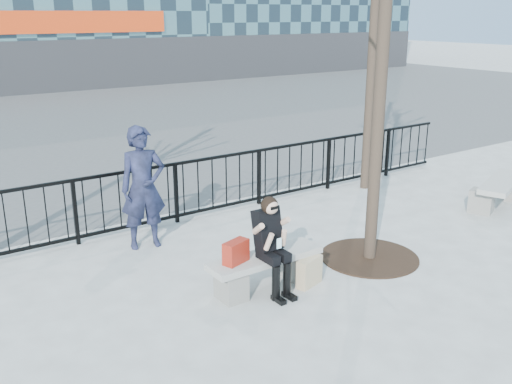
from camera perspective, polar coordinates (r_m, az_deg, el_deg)
ground at (r=7.93m, az=0.94°, el=-9.55°), size 120.00×120.00×0.00m
street_surface at (r=21.44m, az=-23.32°, el=6.39°), size 60.00×23.00×0.01m
railing at (r=10.12m, az=-9.00°, el=-0.27°), size 14.00×0.06×1.10m
tree_grate at (r=9.00m, az=11.26°, el=-6.40°), size 1.50×1.50×0.02m
bench_main at (r=7.79m, az=0.95°, el=-7.58°), size 1.65×0.46×0.49m
bench_second at (r=11.99m, az=23.29°, el=0.17°), size 1.80×0.50×0.53m
seated_woman at (r=7.53m, az=1.68°, el=-5.45°), size 0.50×0.64×1.34m
handbag at (r=7.43m, az=-2.02°, el=-6.01°), size 0.40×0.27×0.30m
shopping_bag at (r=7.95m, az=5.36°, el=-7.93°), size 0.45×0.27×0.40m
standing_man at (r=9.11m, az=-11.22°, el=0.42°), size 0.79×0.59×1.97m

